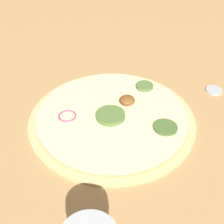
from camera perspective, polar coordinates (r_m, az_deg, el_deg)
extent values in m
plane|color=tan|center=(0.59, 0.00, -1.49)|extent=(3.00, 3.00, 0.00)
cylinder|color=#D6B77A|center=(0.58, 0.00, -1.13)|extent=(0.31, 0.31, 0.01)
cylinder|color=beige|center=(0.58, 0.00, -0.61)|extent=(0.28, 0.28, 0.00)
cylinder|color=#567538|center=(0.65, 5.97, 4.72)|extent=(0.04, 0.04, 0.01)
ellipsoid|color=brown|center=(0.60, 2.80, 2.19)|extent=(0.03, 0.03, 0.01)
cylinder|color=#567538|center=(0.57, -0.67, -0.54)|extent=(0.05, 0.05, 0.01)
cylinder|color=#47662D|center=(0.55, 9.62, -3.05)|extent=(0.04, 0.04, 0.00)
torus|color=#A34C70|center=(0.58, -8.18, -0.70)|extent=(0.03, 0.03, 0.00)
cylinder|color=#B2B2B7|center=(0.69, 18.16, 3.93)|extent=(0.03, 0.03, 0.01)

